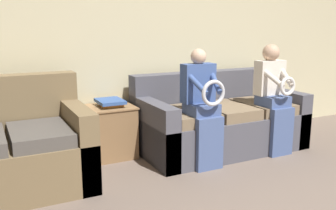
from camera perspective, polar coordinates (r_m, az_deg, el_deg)
wall_back at (r=4.39m, az=0.77°, el=11.00°), size 7.93×0.06×2.55m
couch_main at (r=4.22m, az=7.68°, el=-2.54°), size 1.80×0.91×0.83m
couch_side at (r=3.43m, az=-23.27°, el=-6.45°), size 1.31×0.91×0.93m
child_left_seated at (r=3.59m, az=5.32°, el=0.11°), size 0.33×0.36×1.14m
child_right_seated at (r=4.13m, az=15.88°, el=1.54°), size 0.33×0.38×1.16m
side_shelf at (r=3.96m, az=-8.64°, el=-3.88°), size 0.46×0.45×0.54m
book_stack at (r=3.88m, az=-8.77°, el=0.39°), size 0.25×0.32×0.07m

